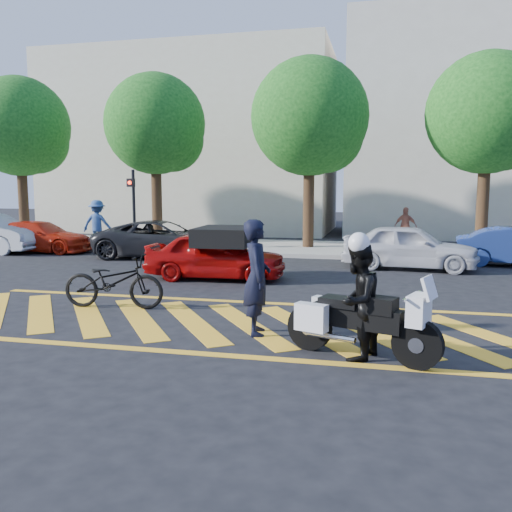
% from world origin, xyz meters
% --- Properties ---
extents(ground, '(90.00, 90.00, 0.00)m').
position_xyz_m(ground, '(0.00, 0.00, 0.00)').
color(ground, black).
rests_on(ground, ground).
extents(sidewalk, '(60.00, 5.00, 0.15)m').
position_xyz_m(sidewalk, '(0.00, 12.00, 0.07)').
color(sidewalk, '#9E998E').
rests_on(sidewalk, ground).
extents(crosswalk, '(12.33, 4.00, 0.01)m').
position_xyz_m(crosswalk, '(-0.04, 0.00, 0.00)').
color(crosswalk, yellow).
rests_on(crosswalk, ground).
extents(building_left, '(16.00, 8.00, 10.00)m').
position_xyz_m(building_left, '(-8.00, 21.00, 5.00)').
color(building_left, beige).
rests_on(building_left, ground).
extents(building_right, '(16.00, 8.00, 11.00)m').
position_xyz_m(building_right, '(9.00, 21.00, 5.50)').
color(building_right, beige).
rests_on(building_right, ground).
extents(tree_far_left, '(4.40, 4.40, 7.41)m').
position_xyz_m(tree_far_left, '(-12.87, 12.06, 5.05)').
color(tree_far_left, black).
rests_on(tree_far_left, ground).
extents(tree_left, '(4.20, 4.20, 7.26)m').
position_xyz_m(tree_left, '(-6.37, 12.06, 4.99)').
color(tree_left, black).
rests_on(tree_left, ground).
extents(tree_center, '(4.60, 4.60, 7.56)m').
position_xyz_m(tree_center, '(0.13, 12.06, 5.10)').
color(tree_center, black).
rests_on(tree_center, ground).
extents(tree_right, '(4.40, 4.40, 7.41)m').
position_xyz_m(tree_right, '(6.63, 12.06, 5.05)').
color(tree_right, black).
rests_on(tree_right, ground).
extents(signal_pole, '(0.28, 0.43, 3.20)m').
position_xyz_m(signal_pole, '(-6.50, 9.74, 1.92)').
color(signal_pole, black).
rests_on(signal_pole, ground).
extents(officer_bike, '(0.65, 0.83, 2.01)m').
position_xyz_m(officer_bike, '(0.82, -0.59, 1.00)').
color(officer_bike, black).
rests_on(officer_bike, ground).
extents(bicycle, '(2.23, 0.96, 1.14)m').
position_xyz_m(bicycle, '(-2.60, 0.70, 0.57)').
color(bicycle, black).
rests_on(bicycle, ground).
extents(police_motorcycle, '(2.33, 1.23, 1.07)m').
position_xyz_m(police_motorcycle, '(2.60, -1.56, 0.58)').
color(police_motorcycle, black).
rests_on(police_motorcycle, ground).
extents(officer_moto, '(0.92, 1.03, 1.75)m').
position_xyz_m(officer_moto, '(2.58, -1.58, 0.88)').
color(officer_moto, black).
rests_on(officer_moto, ground).
extents(red_convertible, '(3.94, 1.73, 1.32)m').
position_xyz_m(red_convertible, '(-1.58, 4.65, 0.66)').
color(red_convertible, '#990807').
rests_on(red_convertible, ground).
extents(parked_left, '(4.19, 1.76, 1.21)m').
position_xyz_m(parked_left, '(-10.15, 9.02, 0.60)').
color(parked_left, red).
rests_on(parked_left, ground).
extents(parked_mid_left, '(4.99, 2.59, 1.34)m').
position_xyz_m(parked_mid_left, '(-4.80, 8.53, 0.67)').
color(parked_mid_left, black).
rests_on(parked_mid_left, ground).
extents(parked_mid_right, '(4.24, 2.04, 1.40)m').
position_xyz_m(parked_mid_right, '(3.74, 7.80, 0.70)').
color(parked_mid_right, silver).
rests_on(parked_mid_right, ground).
extents(pedestrian_left, '(1.27, 0.80, 1.87)m').
position_xyz_m(pedestrian_left, '(-8.20, 10.00, 1.09)').
color(pedestrian_left, '#2F4E83').
rests_on(pedestrian_left, sidewalk).
extents(pedestrian_right, '(0.99, 0.65, 1.57)m').
position_xyz_m(pedestrian_right, '(3.82, 13.35, 0.94)').
color(pedestrian_right, '#9F5B48').
rests_on(pedestrian_right, sidewalk).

